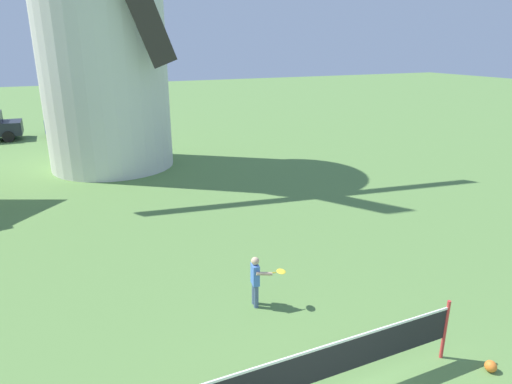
{
  "coord_description": "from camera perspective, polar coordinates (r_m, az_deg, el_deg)",
  "views": [
    {
      "loc": [
        -3.02,
        -2.9,
        5.09
      ],
      "look_at": [
        -0.08,
        3.57,
        2.72
      ],
      "focal_mm": 31.44,
      "sensor_mm": 36.0,
      "label": 1
    }
  ],
  "objects": [
    {
      "name": "parked_car_blue",
      "position": [
        28.29,
        -20.97,
        8.57
      ],
      "size": [
        4.33,
        1.96,
        1.56
      ],
      "color": "#334C99",
      "rests_on": "ground_plane"
    },
    {
      "name": "player_far",
      "position": [
        9.11,
        0.08,
        -10.93
      ],
      "size": [
        0.66,
        0.53,
        1.09
      ],
      "color": "slate",
      "rests_on": "ground_plane"
    },
    {
      "name": "stray_ball",
      "position": [
        8.69,
        27.69,
        -19.03
      ],
      "size": [
        0.19,
        0.19,
        0.19
      ],
      "primitive_type": "sphere",
      "color": "orange",
      "rests_on": "ground_plane"
    },
    {
      "name": "windmill",
      "position": [
        19.92,
        -19.53,
        22.02
      ],
      "size": [
        10.3,
        5.8,
        14.49
      ],
      "color": "silver",
      "rests_on": "ground_plane"
    },
    {
      "name": "tennis_net",
      "position": [
        6.93,
        7.35,
        -21.16
      ],
      "size": [
        5.16,
        0.06,
        1.1
      ],
      "color": "red",
      "rests_on": "ground_plane"
    }
  ]
}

